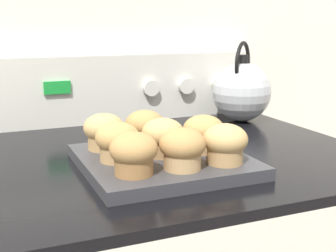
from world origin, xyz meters
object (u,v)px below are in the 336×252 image
Objects in this scene: muffin_r0_c0 at (134,153)px; muffin_r1_c1 at (163,137)px; muffin_r0_c2 at (225,144)px; muffin_r2_c0 at (104,131)px; muffin_r0_c1 at (182,149)px; muffin_r2_c1 at (145,127)px; muffin_r1_c0 at (117,141)px; muffin_pan at (163,161)px; muffin_r1_c2 at (204,133)px; tea_kettle at (242,91)px.

muffin_r1_c1 is (0.08, 0.08, 0.00)m from muffin_r0_c0.
muffin_r2_c0 is at bearing 134.61° from muffin_r0_c2.
muffin_r2_c1 is (-0.00, 0.17, 0.00)m from muffin_r0_c1.
muffin_r0_c1 is 0.19m from muffin_r2_c0.
muffin_r1_c0 is at bearing 179.60° from muffin_r1_c1.
muffin_r2_c1 is at bearing 45.99° from muffin_r1_c0.
muffin_r0_c1 is (0.00, -0.09, 0.05)m from muffin_pan.
muffin_r1_c1 and muffin_r1_c2 have the same top height.
muffin_r0_c0 is 1.00× the size of muffin_r1_c2.
muffin_r0_c1 and muffin_r0_c2 have the same top height.
muffin_r1_c2 is at bearing -27.61° from muffin_r2_c0.
muffin_r1_c2 is at bearing -131.74° from tea_kettle.
muffin_r2_c0 is at bearing 152.39° from muffin_r1_c2.
muffin_pan is at bearing 178.19° from muffin_r1_c2.
muffin_r0_c2 is at bearing -1.28° from muffin_r0_c0.
muffin_r0_c2 is at bearing -27.29° from muffin_r1_c0.
muffin_r2_c1 is (0.08, 0.00, 0.00)m from muffin_r2_c0.
muffin_r0_c2 is at bearing -45.39° from muffin_r2_c0.
muffin_r2_c1 reaches higher than muffin_pan.
muffin_r0_c2 is at bearing -90.21° from muffin_r1_c2.
muffin_r0_c2 is 1.00× the size of muffin_r2_c0.
muffin_r1_c0 is at bearing -145.82° from tea_kettle.
muffin_r0_c0 is 1.00× the size of muffin_r0_c2.
muffin_r0_c2 and muffin_r2_c1 have the same top height.
muffin_pan is 3.74× the size of muffin_r2_c0.
muffin_r1_c2 is 0.40m from tea_kettle.
tea_kettle is at bearing 40.30° from muffin_pan.
muffin_r0_c2 and muffin_r1_c0 have the same top height.
muffin_r1_c2 is 0.37× the size of tea_kettle.
muffin_r2_c0 is (-0.09, 0.09, 0.00)m from muffin_r1_c1.
muffin_pan is at bearing -44.80° from muffin_r2_c0.
muffin_r1_c0 is (-0.00, 0.08, 0.00)m from muffin_r0_c0.
muffin_r2_c0 is (-0.09, 0.09, 0.05)m from muffin_pan.
muffin_r1_c2 is 1.00× the size of muffin_r2_c1.
muffin_r0_c0 and muffin_r1_c1 have the same top height.
muffin_r0_c2 is 1.00× the size of muffin_r1_c0.
muffin_r1_c1 is (0.00, 0.09, 0.00)m from muffin_r0_c1.
muffin_r2_c1 is (-0.00, 0.09, 0.00)m from muffin_r1_c1.
muffin_r0_c1 is at bearing -89.51° from muffin_pan.
muffin_r1_c1 is (-0.08, 0.09, 0.00)m from muffin_r0_c2.
muffin_r2_c1 is (-0.00, 0.09, 0.05)m from muffin_pan.
muffin_r1_c2 is 0.19m from muffin_r2_c0.
muffin_pan is at bearing 44.43° from muffin_r0_c0.
muffin_r0_c0 is at bearing -138.86° from tea_kettle.
tea_kettle reaches higher than muffin_r0_c2.
muffin_r1_c2 is at bearing 25.45° from muffin_r0_c0.
muffin_r0_c2 is 0.47m from tea_kettle.
muffin_r0_c1 is 0.09m from muffin_r1_c1.
muffin_r2_c1 is 0.41m from tea_kettle.
muffin_r1_c0 is 0.12m from muffin_r2_c1.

